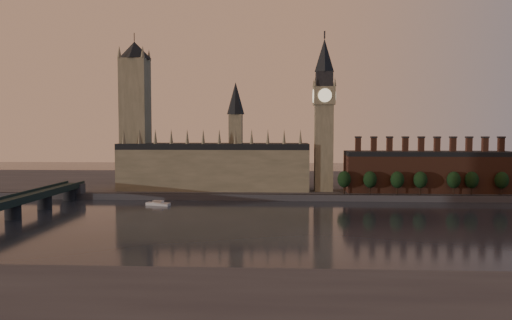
% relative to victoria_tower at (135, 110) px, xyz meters
% --- Properties ---
extents(ground, '(900.00, 900.00, 0.00)m').
position_rel_victoria_tower_xyz_m(ground, '(120.00, -115.00, -59.09)').
color(ground, black).
rests_on(ground, ground).
extents(north_bank, '(900.00, 182.00, 4.00)m').
position_rel_victoria_tower_xyz_m(north_bank, '(120.00, 63.04, -57.09)').
color(north_bank, '#48484D').
rests_on(north_bank, ground).
extents(palace_of_westminster, '(130.00, 30.30, 74.00)m').
position_rel_victoria_tower_xyz_m(palace_of_westminster, '(55.59, -0.09, -37.46)').
color(palace_of_westminster, gray).
rests_on(palace_of_westminster, north_bank).
extents(victoria_tower, '(24.00, 24.00, 108.00)m').
position_rel_victoria_tower_xyz_m(victoria_tower, '(0.00, 0.00, 0.00)').
color(victoria_tower, gray).
rests_on(victoria_tower, north_bank).
extents(big_ben, '(15.00, 15.00, 107.00)m').
position_rel_victoria_tower_xyz_m(big_ben, '(130.00, -5.00, -2.26)').
color(big_ben, gray).
rests_on(big_ben, north_bank).
extents(chimney_block, '(110.00, 25.00, 37.00)m').
position_rel_victoria_tower_xyz_m(chimney_block, '(200.00, -5.00, -41.27)').
color(chimney_block, brown).
rests_on(chimney_block, north_bank).
extents(embankment_tree_0, '(8.60, 8.60, 14.88)m').
position_rel_victoria_tower_xyz_m(embankment_tree_0, '(142.10, -20.02, -45.62)').
color(embankment_tree_0, black).
rests_on(embankment_tree_0, north_bank).
extents(embankment_tree_1, '(8.60, 8.60, 14.88)m').
position_rel_victoria_tower_xyz_m(embankment_tree_1, '(158.48, -20.87, -45.62)').
color(embankment_tree_1, black).
rests_on(embankment_tree_1, north_bank).
extents(embankment_tree_2, '(8.60, 8.60, 14.88)m').
position_rel_victoria_tower_xyz_m(embankment_tree_2, '(175.70, -21.36, -45.62)').
color(embankment_tree_2, black).
rests_on(embankment_tree_2, north_bank).
extents(embankment_tree_3, '(8.60, 8.60, 14.88)m').
position_rel_victoria_tower_xyz_m(embankment_tree_3, '(190.31, -21.24, -45.62)').
color(embankment_tree_3, black).
rests_on(embankment_tree_3, north_bank).
extents(embankment_tree_4, '(8.60, 8.60, 14.88)m').
position_rel_victoria_tower_xyz_m(embankment_tree_4, '(211.47, -20.46, -45.62)').
color(embankment_tree_4, black).
rests_on(embankment_tree_4, north_bank).
extents(embankment_tree_5, '(8.60, 8.60, 14.88)m').
position_rel_victoria_tower_xyz_m(embankment_tree_5, '(222.78, -20.36, -45.62)').
color(embankment_tree_5, black).
rests_on(embankment_tree_5, north_bank).
extents(embankment_tree_6, '(8.60, 8.60, 14.88)m').
position_rel_victoria_tower_xyz_m(embankment_tree_6, '(241.30, -20.76, -45.62)').
color(embankment_tree_6, black).
rests_on(embankment_tree_6, north_bank).
extents(river_boat, '(15.34, 7.82, 2.95)m').
position_rel_victoria_tower_xyz_m(river_boat, '(27.52, -48.91, -57.96)').
color(river_boat, silver).
rests_on(river_boat, ground).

